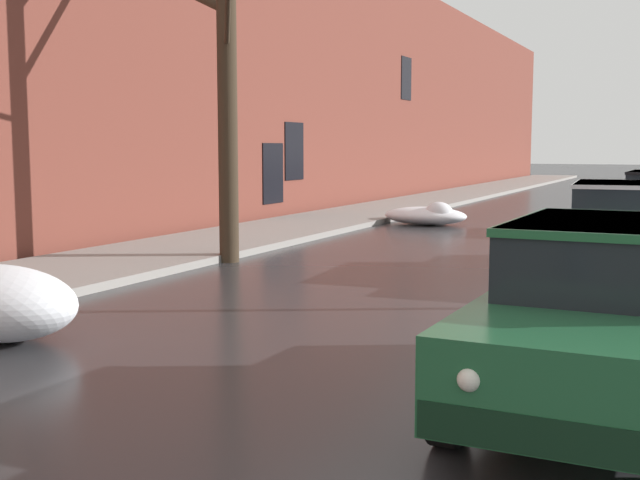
{
  "coord_description": "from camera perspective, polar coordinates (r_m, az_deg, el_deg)",
  "views": [
    {
      "loc": [
        2.88,
        3.38,
        1.97
      ],
      "look_at": [
        -1.0,
        11.6,
        0.92
      ],
      "focal_mm": 45.52,
      "sensor_mm": 36.0,
      "label": 1
    }
  ],
  "objects": [
    {
      "name": "left_sidewalk_slab",
      "position": [
        17.16,
        -5.66,
        0.16
      ],
      "size": [
        2.79,
        80.0,
        0.13
      ],
      "primitive_type": "cube",
      "color": "gray",
      "rests_on": "ground"
    },
    {
      "name": "bare_tree_mid_block",
      "position": [
        14.0,
        -6.75,
        12.12
      ],
      "size": [
        2.97,
        2.58,
        6.73
      ],
      "color": "#382B1E",
      "rests_on": "ground"
    },
    {
      "name": "brick_townhouse_facade",
      "position": [
        18.22,
        -11.04,
        13.01
      ],
      "size": [
        0.63,
        80.0,
        8.1
      ],
      "color": "brown",
      "rests_on": "ground"
    },
    {
      "name": "sedan_green_approaching_near_lane",
      "position": [
        6.44,
        20.28,
        -4.75
      ],
      "size": [
        2.04,
        3.97,
        1.42
      ],
      "color": "#1E5633",
      "rests_on": "ground"
    },
    {
      "name": "sedan_silver_parked_kerbside_close",
      "position": [
        13.39,
        20.52,
        0.94
      ],
      "size": [
        2.15,
        4.55,
        1.42
      ],
      "color": "#B7B7BC",
      "rests_on": "ground"
    },
    {
      "name": "snow_bank_along_right_kerb",
      "position": [
        20.72,
        7.59,
        1.73
      ],
      "size": [
        2.13,
        1.27,
        0.6
      ],
      "color": "white",
      "rests_on": "ground"
    }
  ]
}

